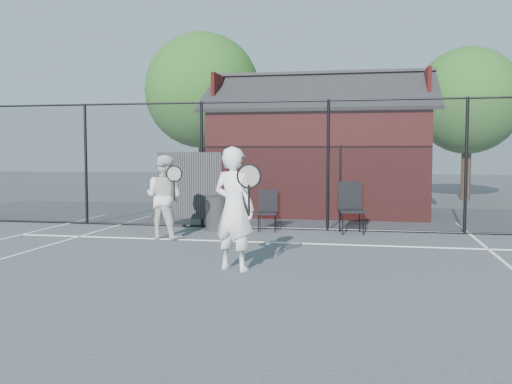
% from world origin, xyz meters
% --- Properties ---
extents(ground, '(80.00, 80.00, 0.00)m').
position_xyz_m(ground, '(0.00, 0.00, 0.00)').
color(ground, '#3F4348').
rests_on(ground, ground).
extents(court_lines, '(11.02, 18.00, 0.01)m').
position_xyz_m(court_lines, '(0.00, -1.32, 0.01)').
color(court_lines, white).
rests_on(court_lines, ground).
extents(fence, '(22.04, 3.00, 3.00)m').
position_xyz_m(fence, '(-0.30, 5.00, 1.45)').
color(fence, black).
rests_on(fence, ground).
extents(clubhouse, '(6.50, 4.36, 4.19)m').
position_xyz_m(clubhouse, '(0.50, 9.00, 1.61)').
color(clubhouse, maroon).
rests_on(clubhouse, ground).
extents(tree_left, '(4.48, 4.48, 6.44)m').
position_xyz_m(tree_left, '(-4.50, 13.50, 4.19)').
color(tree_left, black).
rests_on(tree_left, ground).
extents(tree_right, '(3.97, 3.97, 5.70)m').
position_xyz_m(tree_right, '(5.50, 14.50, 3.71)').
color(tree_right, black).
rests_on(tree_right, ground).
extents(player_front, '(0.90, 0.73, 1.88)m').
position_xyz_m(player_front, '(-0.08, 0.29, 0.95)').
color(player_front, white).
rests_on(player_front, ground).
extents(player_back, '(1.00, 0.83, 1.74)m').
position_xyz_m(player_back, '(-2.26, 3.12, 0.87)').
color(player_back, silver).
rests_on(player_back, ground).
extents(chair_left, '(0.48, 0.50, 0.92)m').
position_xyz_m(chair_left, '(-0.34, 4.60, 0.46)').
color(chair_left, black).
rests_on(chair_left, ground).
extents(chair_right, '(0.64, 0.66, 1.12)m').
position_xyz_m(chair_right, '(1.55, 4.60, 0.56)').
color(chair_right, black).
rests_on(chair_right, ground).
extents(waste_bin, '(0.61, 0.61, 0.79)m').
position_xyz_m(waste_bin, '(-1.50, 4.54, 0.39)').
color(waste_bin, black).
rests_on(waste_bin, ground).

